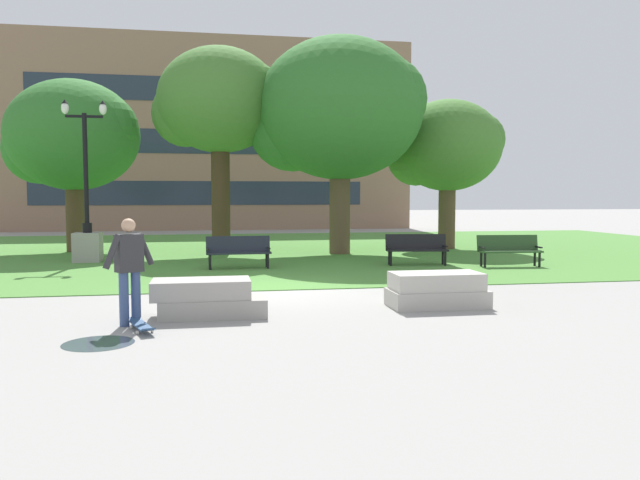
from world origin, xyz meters
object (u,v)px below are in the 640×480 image
Objects in this scene: concrete_block_left at (437,290)px; park_bench_near_right at (509,248)px; skateboard at (141,325)px; park_bench_far_left at (416,247)px; park_bench_near_left at (239,250)px; lamp_post_center at (87,229)px; concrete_block_center at (208,299)px; person_skateboarder at (129,265)px.

park_bench_near_right is (4.36, 5.75, 0.23)m from concrete_block_left.
park_bench_far_left reaches higher than skateboard.
concrete_block_left is at bearing -63.22° from park_bench_near_left.
park_bench_near_left reaches higher than concrete_block_left.
lamp_post_center reaches higher than park_bench_near_left.
skateboard is at bearing -75.59° from lamp_post_center.
concrete_block_left is 0.36× the size of lamp_post_center.
concrete_block_center is 1.07× the size of concrete_block_left.
skateboard is 0.56× the size of park_bench_near_right.
person_skateboarder reaches higher than park_bench_near_left.
person_skateboarder reaches higher than skateboard.
park_bench_near_left is (1.84, 7.85, 0.45)m from skateboard.
concrete_block_center is 1.05× the size of park_bench_near_right.
concrete_block_center is at bearing -131.66° from park_bench_far_left.
person_skateboarder is (-5.42, -0.74, 0.66)m from concrete_block_left.
lamp_post_center is at bearing 104.41° from skateboard.
skateboard is at bearing -64.61° from person_skateboarder.
person_skateboarder is (-1.22, -0.54, 0.66)m from concrete_block_center.
lamp_post_center is (-4.52, 2.57, 0.49)m from park_bench_near_left.
park_bench_far_left reaches higher than concrete_block_left.
lamp_post_center is (-3.68, 9.42, 0.72)m from concrete_block_center.
concrete_block_left is (4.20, 0.20, 0.00)m from concrete_block_center.
park_bench_near_left and park_bench_far_left have the same top height.
lamp_post_center is (-2.67, 10.41, 0.94)m from skateboard.
skateboard is at bearing -167.13° from concrete_block_left.
concrete_block_center is at bearing -145.20° from park_bench_near_right.
person_skateboarder is at bearing -134.72° from park_bench_far_left.
person_skateboarder is 11.75m from park_bench_near_right.
skateboard is 10.54m from park_bench_far_left.
concrete_block_center is 10.43m from park_bench_near_right.
concrete_block_left is at bearing 7.75° from person_skateboarder.
park_bench_far_left is at bearing 47.84° from skateboard.
lamp_post_center reaches higher than concrete_block_left.
person_skateboarder is 1.01m from skateboard.
lamp_post_center is at bearing 103.87° from person_skateboarder.
concrete_block_left is 1.75× the size of skateboard.
park_bench_near_left is (2.06, 7.39, -0.43)m from person_skateboarder.
park_bench_near_right is at bearing 34.80° from concrete_block_center.
person_skateboarder is 10.36m from park_bench_far_left.
person_skateboarder is 0.93× the size of park_bench_near_right.
park_bench_far_left is at bearing 160.84° from park_bench_near_right.
lamp_post_center is at bearing 164.17° from park_bench_near_right.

